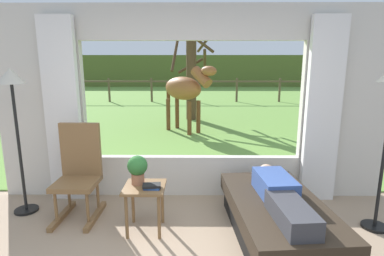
% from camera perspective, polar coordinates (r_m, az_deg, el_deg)
% --- Properties ---
extents(back_wall_with_window, '(5.20, 0.12, 2.55)m').
position_cam_1_polar(back_wall_with_window, '(4.13, 0.06, 4.03)').
color(back_wall_with_window, beige).
rests_on(back_wall_with_window, ground_plane).
extents(curtain_panel_left, '(0.44, 0.10, 2.40)m').
position_cam_1_polar(curtain_panel_left, '(4.36, -22.81, 2.85)').
color(curtain_panel_left, silver).
rests_on(curtain_panel_left, ground_plane).
extents(curtain_panel_right, '(0.44, 0.10, 2.40)m').
position_cam_1_polar(curtain_panel_right, '(4.33, 23.04, 2.78)').
color(curtain_panel_right, silver).
rests_on(curtain_panel_right, ground_plane).
extents(outdoor_pasture_lawn, '(36.00, 21.68, 0.02)m').
position_cam_1_polar(outdoor_pasture_lawn, '(15.10, 0.40, 5.08)').
color(outdoor_pasture_lawn, olive).
rests_on(outdoor_pasture_lawn, ground_plane).
extents(distant_hill_ridge, '(36.00, 2.00, 2.40)m').
position_cam_1_polar(distant_hill_ridge, '(24.84, 0.46, 10.53)').
color(distant_hill_ridge, '#55642B').
rests_on(distant_hill_ridge, ground_plane).
extents(recliner_sofa, '(1.04, 1.77, 0.42)m').
position_cam_1_polar(recliner_sofa, '(3.49, 15.35, -15.81)').
color(recliner_sofa, black).
rests_on(recliner_sofa, ground_plane).
extents(reclining_person, '(0.39, 1.44, 0.22)m').
position_cam_1_polar(reclining_person, '(3.32, 15.87, -11.56)').
color(reclining_person, '#334C8C').
rests_on(reclining_person, recliner_sofa).
extents(rocking_chair, '(0.48, 0.68, 1.12)m').
position_cam_1_polar(rocking_chair, '(3.95, -20.17, -7.63)').
color(rocking_chair, brown).
rests_on(rocking_chair, ground_plane).
extents(side_table, '(0.44, 0.44, 0.52)m').
position_cam_1_polar(side_table, '(3.45, -8.72, -11.99)').
color(side_table, brown).
rests_on(side_table, ground_plane).
extents(potted_plant, '(0.22, 0.22, 0.32)m').
position_cam_1_polar(potted_plant, '(3.42, -10.05, -7.28)').
color(potted_plant, '#9E6042').
rests_on(potted_plant, side_table).
extents(book_stack, '(0.20, 0.14, 0.05)m').
position_cam_1_polar(book_stack, '(3.33, -7.44, -10.64)').
color(book_stack, '#23478C').
rests_on(book_stack, side_table).
extents(floor_lamp_left, '(0.32, 0.32, 1.76)m').
position_cam_1_polar(floor_lamp_left, '(4.14, -30.18, 4.87)').
color(floor_lamp_left, black).
rests_on(floor_lamp_left, ground_plane).
extents(horse, '(1.51, 1.54, 1.73)m').
position_cam_1_polar(horse, '(8.04, -1.30, 7.22)').
color(horse, brown).
rests_on(horse, outdoor_pasture_lawn).
extents(pasture_tree, '(1.42, 1.52, 2.97)m').
position_cam_1_polar(pasture_tree, '(9.91, -0.04, 9.94)').
color(pasture_tree, '#4C3823').
rests_on(pasture_tree, outdoor_pasture_lawn).
extents(pasture_fence_line, '(16.10, 0.10, 1.10)m').
position_cam_1_polar(pasture_fence_line, '(14.54, 0.40, 7.72)').
color(pasture_fence_line, brown).
rests_on(pasture_fence_line, outdoor_pasture_lawn).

